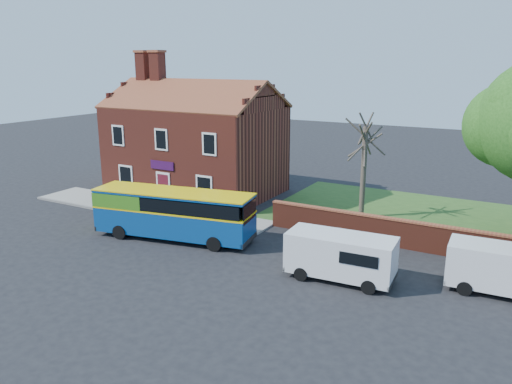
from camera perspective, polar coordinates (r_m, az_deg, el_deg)
The scene contains 10 objects.
ground at distance 26.36m, azimuth -8.95°, elevation -7.34°, with size 120.00×120.00×0.00m, color black.
pavement at distance 34.78m, azimuth -12.24°, elevation -1.92°, with size 18.00×3.50×0.12m, color gray.
kerb at distance 33.55m, azimuth -14.21°, elevation -2.64°, with size 18.00×0.15×0.14m, color slate.
grass_strip at distance 33.61m, azimuth 23.96°, elevation -3.54°, with size 26.00×12.00×0.04m, color #426B28.
shop_building at distance 38.40m, azimuth -6.89°, elevation 5.01°, with size 12.30×8.13×10.50m.
boundary_wall at distance 27.68m, azimuth 22.84°, elevation -5.48°, with size 22.00×0.38×1.60m.
bus at distance 28.64m, azimuth -9.91°, elevation -2.20°, with size 9.43×3.93×2.80m.
van_near at distance 23.38m, azimuth 9.68°, elevation -7.12°, with size 5.01×2.27×2.15m.
van_far at distance 24.22m, azimuth 26.81°, elevation -7.84°, with size 4.89×2.17×2.12m.
bare_tree at distance 32.25m, azimuth 12.21°, elevation 2.74°, with size 2.42×2.88×6.45m.
Camera 1 is at (15.32, -19.07, 9.82)m, focal length 35.00 mm.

